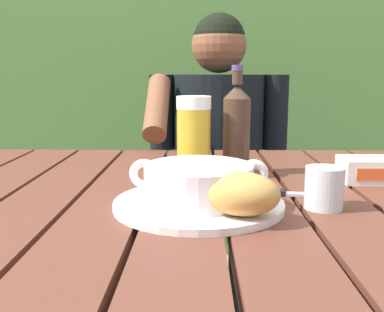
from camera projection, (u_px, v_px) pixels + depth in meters
dining_table at (186, 240)px, 0.88m from camera, size 1.18×0.94×0.76m
hedge_backdrop at (221, 84)px, 2.61m from camera, size 3.45×0.88×2.19m
chair_near_diner at (216, 204)px, 1.80m from camera, size 0.49×0.40×0.91m
person_eating at (218, 155)px, 1.57m from camera, size 0.48×0.47×1.19m
serving_plate at (199, 204)px, 0.76m from camera, size 0.29×0.29×0.01m
soup_bowl at (199, 182)px, 0.75m from camera, size 0.23×0.18×0.07m
bread_roll at (242, 194)px, 0.68m from camera, size 0.13×0.11×0.07m
beer_glass at (194, 137)px, 0.96m from camera, size 0.07×0.07×0.18m
beer_bottle at (236, 128)px, 1.00m from camera, size 0.06×0.06×0.24m
water_glass_small at (324, 188)px, 0.75m from camera, size 0.06×0.06×0.07m
butter_tub at (369, 170)px, 0.94m from camera, size 0.12×0.09×0.05m
table_knife at (283, 193)px, 0.83m from camera, size 0.17×0.04×0.01m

